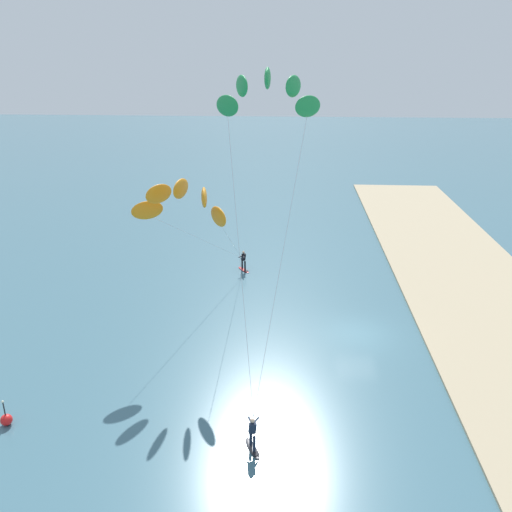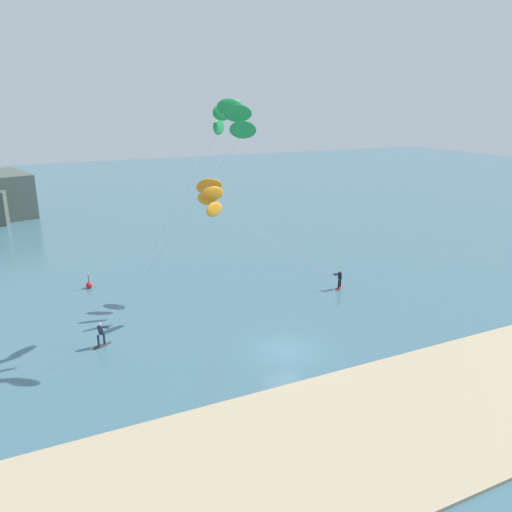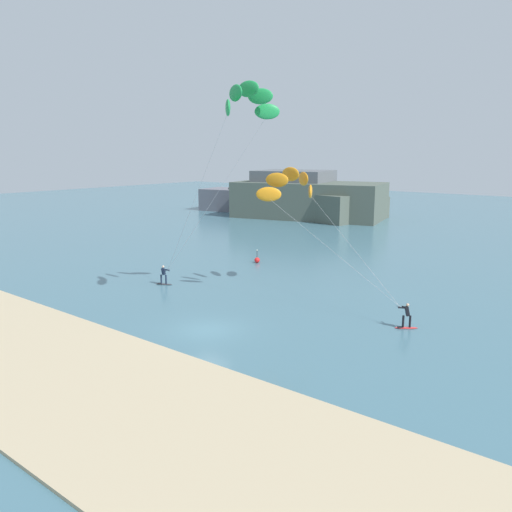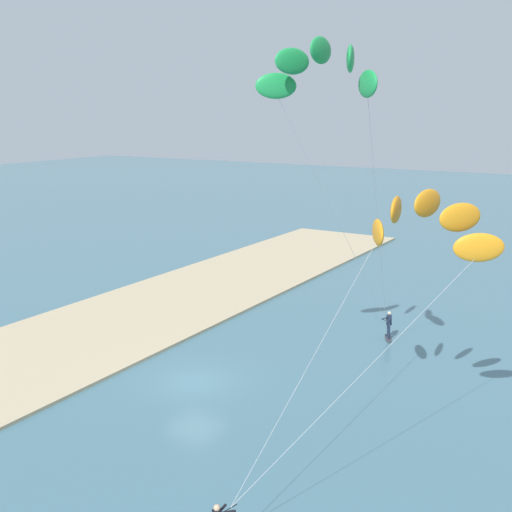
{
  "view_description": "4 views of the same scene",
  "coord_description": "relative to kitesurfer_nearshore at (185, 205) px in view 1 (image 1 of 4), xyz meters",
  "views": [
    {
      "loc": [
        -29.81,
        4.58,
        16.72
      ],
      "look_at": [
        -0.36,
        6.51,
        5.28
      ],
      "focal_mm": 37.08,
      "sensor_mm": 36.0,
      "label": 1
    },
    {
      "loc": [
        -14.86,
        -26.34,
        15.78
      ],
      "look_at": [
        1.16,
        6.93,
        4.5
      ],
      "focal_mm": 35.56,
      "sensor_mm": 36.0,
      "label": 2
    },
    {
      "loc": [
        21.64,
        -22.41,
        11.2
      ],
      "look_at": [
        0.42,
        4.54,
        4.17
      ],
      "focal_mm": 35.68,
      "sensor_mm": 36.0,
      "label": 3
    },
    {
      "loc": [
        23.96,
        18.06,
        13.03
      ],
      "look_at": [
        1.11,
        4.19,
        7.04
      ],
      "focal_mm": 45.72,
      "sensor_mm": 36.0,
      "label": 4
    }
  ],
  "objects": [
    {
      "name": "kitesurfer_mid_water",
      "position": [
        -1.05,
        -4.76,
        5.72
      ],
      "size": [
        11.24,
        5.75,
        15.99
      ],
      "color": "#333338",
      "rests_on": "ground"
    },
    {
      "name": "sand_strip",
      "position": [
        0.61,
        -19.96,
        -8.38
      ],
      "size": [
        80.0,
        10.85,
        0.16
      ],
      "primitive_type": "cube",
      "color": "tan",
      "rests_on": "ground"
    },
    {
      "name": "ground_plane",
      "position": [
        0.61,
        -10.62,
        -8.46
      ],
      "size": [
        240.0,
        240.0,
        0.0
      ],
      "primitive_type": "plane",
      "color": "#426B7A"
    },
    {
      "name": "marker_buoy",
      "position": [
        -9.32,
        7.23,
        -8.16
      ],
      "size": [
        0.56,
        0.56,
        1.38
      ],
      "color": "red",
      "rests_on": "ground"
    },
    {
      "name": "kitesurfer_nearshore",
      "position": [
        0.0,
        0.0,
        0.0
      ],
      "size": [
        13.06,
        6.17,
        10.06
      ],
      "color": "red",
      "rests_on": "ground"
    }
  ]
}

